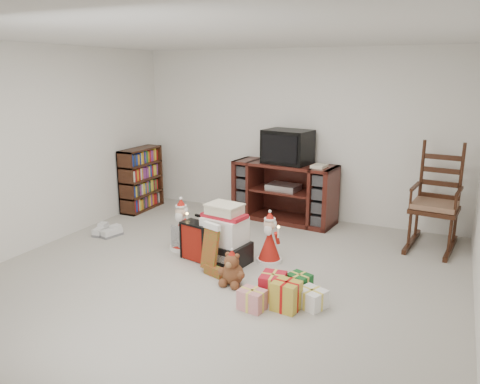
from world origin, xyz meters
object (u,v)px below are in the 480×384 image
(rocking_chair, at_px, (434,210))
(santa_figurine, at_px, (269,243))
(bookshelf, at_px, (141,180))
(crt_television, at_px, (288,147))
(tv_stand, at_px, (284,192))
(mrs_claus_figurine, at_px, (182,230))
(teddy_bear, at_px, (233,271))
(sneaker_pair, at_px, (106,232))
(red_suitcase, at_px, (197,241))
(gift_pile, at_px, (225,238))
(gift_cluster, at_px, (286,293))

(rocking_chair, xyz_separation_m, santa_figurine, (-1.69, -1.37, -0.23))
(bookshelf, relative_size, crt_television, 1.36)
(santa_figurine, bearing_deg, bookshelf, 156.39)
(tv_stand, bearing_deg, mrs_claus_figurine, -108.66)
(teddy_bear, relative_size, crt_television, 0.48)
(teddy_bear, bearing_deg, rocking_chair, 49.08)
(teddy_bear, distance_m, sneaker_pair, 2.31)
(bookshelf, distance_m, santa_figurine, 2.92)
(bookshelf, xyz_separation_m, red_suitcase, (1.87, -1.46, -0.25))
(gift_pile, distance_m, gift_cluster, 1.20)
(gift_pile, xyz_separation_m, crt_television, (0.11, 1.82, 0.81))
(santa_figurine, bearing_deg, teddy_bear, -99.76)
(rocking_chair, relative_size, red_suitcase, 2.58)
(tv_stand, xyz_separation_m, teddy_bear, (0.26, -2.31, -0.28))
(rocking_chair, xyz_separation_m, teddy_bear, (-1.82, -2.10, -0.32))
(gift_pile, bearing_deg, rocking_chair, 45.74)
(teddy_bear, bearing_deg, bookshelf, 143.29)
(bookshelf, bearing_deg, santa_figurine, -23.61)
(gift_cluster, bearing_deg, tv_stand, 110.11)
(red_suitcase, distance_m, teddy_bear, 0.81)
(rocking_chair, relative_size, gift_cluster, 1.81)
(teddy_bear, height_order, mrs_claus_figurine, mrs_claus_figurine)
(gift_pile, relative_size, sneaker_pair, 1.85)
(bookshelf, relative_size, gift_pile, 1.44)
(tv_stand, height_order, gift_pile, tv_stand)
(red_suitcase, relative_size, mrs_claus_figurine, 0.81)
(rocking_chair, xyz_separation_m, gift_cluster, (-1.17, -2.26, -0.36))
(rocking_chair, xyz_separation_m, red_suitcase, (-2.49, -1.66, -0.24))
(red_suitcase, bearing_deg, teddy_bear, -20.39)
(sneaker_pair, bearing_deg, crt_television, 39.39)
(rocking_chair, height_order, santa_figurine, rocking_chair)
(sneaker_pair, height_order, crt_television, crt_television)
(tv_stand, height_order, crt_television, crt_television)
(santa_figurine, distance_m, crt_television, 1.85)
(santa_figurine, bearing_deg, rocking_chair, 38.93)
(tv_stand, relative_size, santa_figurine, 2.55)
(red_suitcase, xyz_separation_m, santa_figurine, (0.80, 0.30, 0.01))
(gift_pile, bearing_deg, crt_television, 95.74)
(tv_stand, relative_size, gift_cluster, 2.07)
(mrs_claus_figurine, relative_size, gift_cluster, 0.87)
(tv_stand, height_order, red_suitcase, tv_stand)
(teddy_bear, relative_size, sneaker_pair, 0.93)
(mrs_claus_figurine, bearing_deg, rocking_chair, 26.95)
(crt_television, bearing_deg, red_suitcase, -93.43)
(bookshelf, distance_m, sneaker_pair, 1.36)
(teddy_bear, relative_size, gift_cluster, 0.46)
(bookshelf, distance_m, rocking_chair, 4.36)
(bookshelf, bearing_deg, teddy_bear, -36.71)
(bookshelf, distance_m, crt_television, 2.43)
(bookshelf, bearing_deg, mrs_claus_figurine, -39.21)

